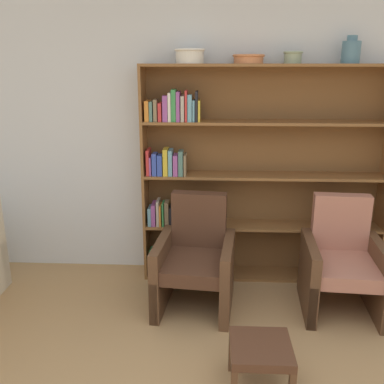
{
  "coord_description": "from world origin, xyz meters",
  "views": [
    {
      "loc": [
        -0.18,
        -1.31,
        2.03
      ],
      "look_at": [
        -0.34,
        2.28,
        0.95
      ],
      "focal_mm": 40.0,
      "sensor_mm": 36.0,
      "label": 1
    }
  ],
  "objects_px": {
    "bowl_brass": "(293,57)",
    "footstool": "(261,352)",
    "vase_tall": "(351,51)",
    "bowl_cream": "(249,58)",
    "bookshelf": "(243,177)",
    "armchair_cushioned": "(342,264)",
    "bowl_slate": "(190,55)",
    "armchair_leather": "(196,261)"
  },
  "relations": [
    {
      "from": "vase_tall",
      "to": "armchair_cushioned",
      "type": "xyz_separation_m",
      "value": [
        -0.06,
        -0.55,
        -1.72
      ]
    },
    {
      "from": "bowl_cream",
      "to": "bowl_brass",
      "type": "height_order",
      "value": "bowl_brass"
    },
    {
      "from": "bookshelf",
      "to": "armchair_cushioned",
      "type": "bearing_deg",
      "value": -35.02
    },
    {
      "from": "bowl_slate",
      "to": "vase_tall",
      "type": "relative_size",
      "value": 1.17
    },
    {
      "from": "bowl_cream",
      "to": "armchair_leather",
      "type": "xyz_separation_m",
      "value": [
        -0.43,
        -0.55,
        -1.67
      ]
    },
    {
      "from": "armchair_cushioned",
      "to": "footstool",
      "type": "relative_size",
      "value": 2.45
    },
    {
      "from": "footstool",
      "to": "bookshelf",
      "type": "bearing_deg",
      "value": 90.98
    },
    {
      "from": "armchair_cushioned",
      "to": "footstool",
      "type": "xyz_separation_m",
      "value": [
        -0.79,
        -1.03,
        -0.13
      ]
    },
    {
      "from": "armchair_leather",
      "to": "footstool",
      "type": "bearing_deg",
      "value": 119.69
    },
    {
      "from": "bowl_brass",
      "to": "vase_tall",
      "type": "relative_size",
      "value": 0.73
    },
    {
      "from": "bowl_cream",
      "to": "vase_tall",
      "type": "bearing_deg",
      "value": 0.0
    },
    {
      "from": "bowl_slate",
      "to": "bowl_cream",
      "type": "xyz_separation_m",
      "value": [
        0.51,
        -0.0,
        -0.03
      ]
    },
    {
      "from": "bookshelf",
      "to": "bowl_slate",
      "type": "bearing_deg",
      "value": -177.09
    },
    {
      "from": "bowl_brass",
      "to": "footstool",
      "type": "xyz_separation_m",
      "value": [
        -0.36,
        -1.58,
        -1.81
      ]
    },
    {
      "from": "bookshelf",
      "to": "bowl_slate",
      "type": "xyz_separation_m",
      "value": [
        -0.5,
        -0.03,
        1.1
      ]
    },
    {
      "from": "bowl_slate",
      "to": "armchair_cushioned",
      "type": "xyz_separation_m",
      "value": [
        1.32,
        -0.55,
        -1.7
      ]
    },
    {
      "from": "bowl_slate",
      "to": "vase_tall",
      "type": "height_order",
      "value": "vase_tall"
    },
    {
      "from": "bowl_brass",
      "to": "armchair_cushioned",
      "type": "xyz_separation_m",
      "value": [
        0.43,
        -0.55,
        -1.68
      ]
    },
    {
      "from": "bookshelf",
      "to": "footstool",
      "type": "relative_size",
      "value": 5.84
    },
    {
      "from": "vase_tall",
      "to": "armchair_cushioned",
      "type": "distance_m",
      "value": 1.81
    },
    {
      "from": "bookshelf",
      "to": "vase_tall",
      "type": "height_order",
      "value": "vase_tall"
    },
    {
      "from": "bowl_brass",
      "to": "vase_tall",
      "type": "xyz_separation_m",
      "value": [
        0.49,
        0.0,
        0.04
      ]
    },
    {
      "from": "bowl_slate",
      "to": "footstool",
      "type": "relative_size",
      "value": 0.69
    },
    {
      "from": "bowl_brass",
      "to": "armchair_leather",
      "type": "relative_size",
      "value": 0.18
    },
    {
      "from": "armchair_leather",
      "to": "bowl_brass",
      "type": "bearing_deg",
      "value": -140.15
    },
    {
      "from": "armchair_leather",
      "to": "bookshelf",
      "type": "bearing_deg",
      "value": -120.71
    },
    {
      "from": "bowl_slate",
      "to": "bowl_brass",
      "type": "height_order",
      "value": "bowl_slate"
    },
    {
      "from": "bowl_brass",
      "to": "armchair_cushioned",
      "type": "height_order",
      "value": "bowl_brass"
    },
    {
      "from": "bowl_brass",
      "to": "footstool",
      "type": "distance_m",
      "value": 2.43
    },
    {
      "from": "vase_tall",
      "to": "footstool",
      "type": "relative_size",
      "value": 0.59
    },
    {
      "from": "bowl_brass",
      "to": "vase_tall",
      "type": "height_order",
      "value": "vase_tall"
    },
    {
      "from": "armchair_leather",
      "to": "footstool",
      "type": "distance_m",
      "value": 1.13
    },
    {
      "from": "bowl_brass",
      "to": "vase_tall",
      "type": "distance_m",
      "value": 0.49
    },
    {
      "from": "bowl_cream",
      "to": "armchair_leather",
      "type": "bearing_deg",
      "value": -128.42
    },
    {
      "from": "bowl_slate",
      "to": "footstool",
      "type": "xyz_separation_m",
      "value": [
        0.53,
        -1.58,
        -1.82
      ]
    },
    {
      "from": "bowl_cream",
      "to": "armchair_cushioned",
      "type": "distance_m",
      "value": 1.93
    },
    {
      "from": "vase_tall",
      "to": "armchair_cushioned",
      "type": "bearing_deg",
      "value": -96.02
    },
    {
      "from": "bookshelf",
      "to": "bowl_brass",
      "type": "bearing_deg",
      "value": -3.77
    },
    {
      "from": "bookshelf",
      "to": "vase_tall",
      "type": "distance_m",
      "value": 1.43
    },
    {
      "from": "bowl_cream",
      "to": "vase_tall",
      "type": "relative_size",
      "value": 1.22
    },
    {
      "from": "vase_tall",
      "to": "armchair_leather",
      "type": "distance_m",
      "value": 2.23
    },
    {
      "from": "bowl_cream",
      "to": "vase_tall",
      "type": "distance_m",
      "value": 0.87
    }
  ]
}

